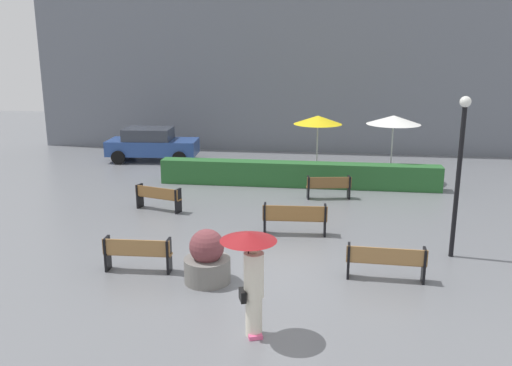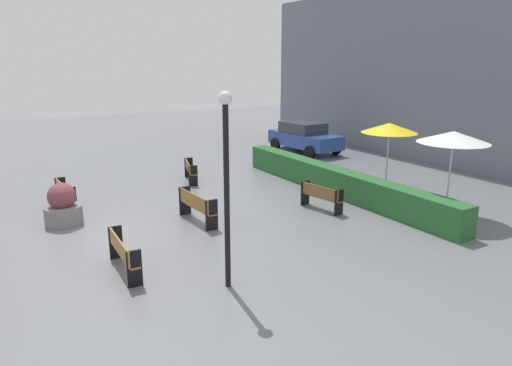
% 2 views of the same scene
% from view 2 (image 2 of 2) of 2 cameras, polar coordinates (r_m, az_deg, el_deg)
% --- Properties ---
extents(ground_plane, '(60.00, 60.00, 0.00)m').
position_cam_2_polar(ground_plane, '(14.06, -18.39, -5.87)').
color(ground_plane, slate).
extents(bench_near_left, '(1.67, 0.41, 0.85)m').
position_cam_2_polar(bench_near_left, '(16.83, -22.17, -1.06)').
color(bench_near_left, '#9E7242').
rests_on(bench_near_left, ground).
extents(bench_back_row, '(1.62, 0.60, 0.82)m').
position_cam_2_polar(bench_back_row, '(15.45, 7.84, -1.51)').
color(bench_back_row, brown).
rests_on(bench_back_row, ground).
extents(bench_near_right, '(1.85, 0.38, 0.83)m').
position_cam_2_polar(bench_near_right, '(11.33, -15.83, -7.97)').
color(bench_near_right, '#9E7242').
rests_on(bench_near_right, ground).
extents(bench_mid_center, '(1.88, 0.48, 0.91)m').
position_cam_2_polar(bench_mid_center, '(14.25, -7.24, -2.67)').
color(bench_mid_center, olive).
rests_on(bench_mid_center, ground).
extents(bench_far_left, '(1.66, 0.78, 0.82)m').
position_cam_2_polar(bench_far_left, '(19.09, -8.00, 1.63)').
color(bench_far_left, olive).
rests_on(bench_far_left, ground).
extents(planter_pot, '(1.08, 1.08, 1.28)m').
position_cam_2_polar(planter_pot, '(15.05, -22.33, -2.69)').
color(planter_pot, slate).
rests_on(planter_pot, ground).
extents(lamp_post, '(0.28, 0.28, 4.17)m').
position_cam_2_polar(lamp_post, '(9.62, -3.60, 1.33)').
color(lamp_post, black).
rests_on(lamp_post, ground).
extents(patio_umbrella_yellow, '(2.01, 2.01, 2.56)m').
position_cam_2_polar(patio_umbrella_yellow, '(17.74, 15.84, 6.42)').
color(patio_umbrella_yellow, silver).
rests_on(patio_umbrella_yellow, ground).
extents(patio_umbrella_white, '(2.14, 2.14, 2.67)m').
position_cam_2_polar(patio_umbrella_white, '(15.49, 22.78, 5.13)').
color(patio_umbrella_white, silver).
rests_on(patio_umbrella_white, ground).
extents(hedge_strip, '(10.88, 0.70, 0.95)m').
position_cam_2_polar(hedge_strip, '(17.37, 9.69, 0.20)').
color(hedge_strip, '#28602D').
rests_on(hedge_strip, ground).
extents(building_facade, '(28.00, 1.20, 8.26)m').
position_cam_2_polar(building_facade, '(22.67, 24.89, 11.78)').
color(building_facade, slate).
rests_on(building_facade, ground).
extents(parked_car, '(4.31, 2.22, 1.57)m').
position_cam_2_polar(parked_car, '(25.16, 5.87, 5.60)').
color(parked_car, '#28478C').
rests_on(parked_car, ground).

